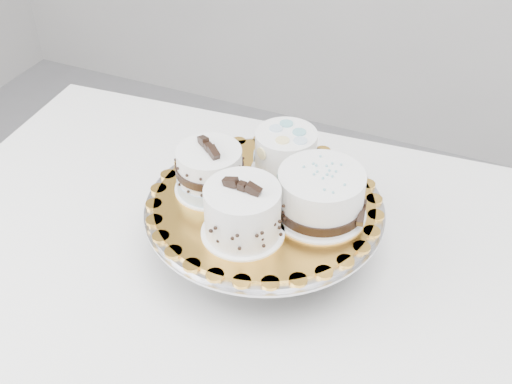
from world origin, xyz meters
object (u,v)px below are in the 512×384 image
at_px(cake_board, 265,202).
at_px(cake_banded, 210,172).
at_px(cake_dots, 286,152).
at_px(cake_stand, 264,219).
at_px(table, 275,316).
at_px(cake_swirl, 243,213).
at_px(cake_ribbon, 321,196).

distance_m(cake_board, cake_banded, 0.09).
height_order(cake_banded, cake_dots, cake_banded).
xyz_separation_m(cake_board, cake_dots, (0.00, 0.08, 0.04)).
xyz_separation_m(cake_stand, cake_dots, (0.00, 0.08, 0.07)).
bearing_deg(cake_banded, cake_board, 42.02).
height_order(table, cake_swirl, cake_swirl).
bearing_deg(cake_stand, cake_dots, 89.86).
height_order(cake_board, cake_dots, cake_dots).
relative_size(cake_board, cake_banded, 2.42).
bearing_deg(table, cake_dots, 102.70).
bearing_deg(cake_stand, cake_ribbon, 3.94).
xyz_separation_m(cake_stand, cake_swirl, (0.00, -0.07, 0.07)).
xyz_separation_m(cake_banded, cake_ribbon, (0.16, 0.01, -0.00)).
distance_m(cake_stand, cake_ribbon, 0.10).
relative_size(cake_stand, cake_banded, 2.64).
bearing_deg(cake_ribbon, cake_board, 173.68).
xyz_separation_m(cake_swirl, cake_banded, (-0.08, 0.07, -0.00)).
bearing_deg(cake_swirl, cake_dots, 93.75).
xyz_separation_m(cake_stand, cake_board, (0.00, 0.00, 0.03)).
distance_m(cake_board, cake_dots, 0.09).
relative_size(table, cake_stand, 3.60).
relative_size(cake_banded, cake_dots, 1.15).
xyz_separation_m(cake_dots, cake_ribbon, (0.08, -0.07, -0.00)).
height_order(cake_board, cake_banded, cake_banded).
height_order(cake_board, cake_ribbon, cake_ribbon).
distance_m(cake_stand, cake_swirl, 0.10).
height_order(table, cake_ribbon, cake_ribbon).
bearing_deg(cake_banded, cake_dots, 83.47).
relative_size(cake_board, cake_swirl, 2.79).
distance_m(cake_banded, cake_dots, 0.12).
bearing_deg(cake_stand, cake_banded, -175.39).
height_order(cake_stand, cake_dots, cake_dots).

